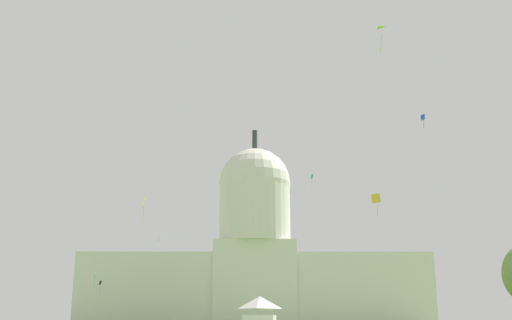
{
  "coord_description": "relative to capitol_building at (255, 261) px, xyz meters",
  "views": [
    {
      "loc": [
        2.66,
        -38.75,
        1.8
      ],
      "look_at": [
        3.41,
        93.43,
        36.47
      ],
      "focal_mm": 43.46,
      "sensor_mm": 36.0,
      "label": 1
    }
  ],
  "objects": [
    {
      "name": "kite_white_mid",
      "position": [
        -20.46,
        -79.38,
        -3.15
      ],
      "size": [
        0.86,
        0.87,
        2.08
      ],
      "rotation": [
        0.0,
        0.0,
        1.67
      ],
      "color": "white"
    },
    {
      "name": "kite_lime_high",
      "position": [
        17.47,
        -128.22,
        21.13
      ],
      "size": [
        1.42,
        1.42,
        3.87
      ],
      "rotation": [
        0.0,
        0.0,
        5.49
      ],
      "color": "#8CD133"
    },
    {
      "name": "kite_gold_low",
      "position": [
        15.17,
        -131.8,
        -4.56
      ],
      "size": [
        1.25,
        0.4,
        3.05
      ],
      "rotation": [
        0.0,
        0.0,
        2.23
      ],
      "color": "gold"
    },
    {
      "name": "kite_black_low",
      "position": [
        -34.43,
        -70.64,
        -11.72
      ],
      "size": [
        0.65,
        0.77,
        2.98
      ],
      "rotation": [
        0.0,
        0.0,
        1.78
      ],
      "color": "black"
    },
    {
      "name": "kite_turquoise_high",
      "position": [
        16.66,
        -33.5,
        21.26
      ],
      "size": [
        0.85,
        0.87,
        3.94
      ],
      "rotation": [
        0.0,
        0.0,
        1.45
      ],
      "color": "teal"
    },
    {
      "name": "kite_blue_high",
      "position": [
        32.09,
        -96.92,
        18.37
      ],
      "size": [
        0.94,
        0.89,
        2.81
      ],
      "rotation": [
        0.0,
        0.0,
        1.39
      ],
      "color": "blue"
    },
    {
      "name": "kite_green_low",
      "position": [
        -32.02,
        -85.35,
        -10.85
      ],
      "size": [
        0.27,
        0.74,
        3.22
      ],
      "rotation": [
        0.0,
        0.0,
        3.98
      ],
      "color": "green"
    },
    {
      "name": "event_tent",
      "position": [
        0.39,
        -109.53,
        -18.78
      ],
      "size": [
        5.68,
        6.4,
        5.79
      ],
      "rotation": [
        0.0,
        0.0,
        -0.12
      ],
      "color": "white",
      "rests_on": "ground_plane"
    },
    {
      "name": "capitol_building",
      "position": [
        0.0,
        0.0,
        0.0
      ],
      "size": [
        115.89,
        24.75,
        67.69
      ],
      "color": "beige",
      "rests_on": "ground_plane"
    },
    {
      "name": "kite_yellow_mid",
      "position": [
        -17.02,
        -119.04,
        -2.63
      ],
      "size": [
        0.46,
        1.04,
        4.06
      ],
      "rotation": [
        0.0,
        0.0,
        4.07
      ],
      "color": "yellow"
    }
  ]
}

